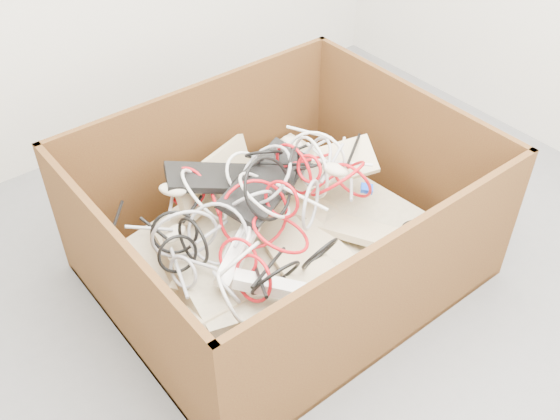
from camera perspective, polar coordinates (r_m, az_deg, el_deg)
ground at (r=2.49m, az=5.30°, el=-7.57°), size 3.00×3.00×0.00m
cardboard_box at (r=2.46m, az=-0.06°, el=-3.17°), size 1.33×1.10×0.62m
keyboard_pile at (r=2.38m, az=0.08°, el=-0.91°), size 1.07×0.98×0.39m
mice_scatter at (r=2.31m, az=-0.04°, el=0.10°), size 0.86×0.74×0.21m
power_strip_left at (r=2.16m, az=-3.54°, el=-3.32°), size 0.30×0.20×0.13m
power_strip_right at (r=2.06m, az=-0.14°, el=-6.94°), size 0.25×0.25×0.10m
vga_plug at (r=2.40m, az=7.74°, el=1.91°), size 0.06×0.06×0.03m
cable_tangle at (r=2.24m, az=-1.61°, el=0.36°), size 1.05×0.83×0.40m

